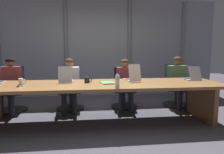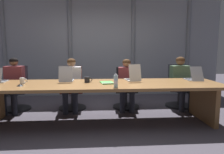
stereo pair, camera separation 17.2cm
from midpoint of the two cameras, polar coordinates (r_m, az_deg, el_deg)
The scene contains 19 objects.
ground_plane at distance 3.84m, azimuth -1.88°, elevation -12.49°, with size 14.18×14.18×0.00m, color #47424C.
conference_table at distance 3.67m, azimuth -1.92°, elevation -3.77°, with size 4.35×1.12×0.72m.
curtain_backdrop at distance 5.95m, azimuth -2.84°, elevation 8.11°, with size 7.09×0.17×2.74m.
laptop_left_mid at distance 3.92m, azimuth -11.32°, elevation -0.41°, with size 0.25×0.37×0.30m.
laptop_center at distance 3.96m, azimuth 6.99°, elevation -0.18°, with size 0.28×0.45×0.33m.
laptop_right_mid at distance 4.30m, azimuth 22.72°, elevation -0.20°, with size 0.24×0.48×0.28m.
office_chair_left_end at distance 4.98m, azimuth -24.16°, elevation -4.18°, with size 0.60×0.60×0.96m.
office_chair_left_mid at distance 4.71m, azimuth -9.98°, elevation -4.32°, with size 0.60×0.60×0.95m.
office_chair_center at distance 4.74m, azimuth 4.94°, elevation -4.28°, with size 0.60×0.60×0.91m.
office_chair_right_mid at distance 5.09m, azimuth 18.91°, elevation -3.65°, with size 0.60×0.61×0.97m.
person_left_end at distance 4.78m, azimuth -24.86°, elevation -1.17°, with size 0.39×0.55×1.15m.
person_left_mid at distance 4.50m, azimuth -10.17°, elevation -1.14°, with size 0.42×0.55×1.13m.
person_center at distance 4.53m, azimuth 5.18°, elevation -1.19°, with size 0.40×0.57×1.11m.
person_right_mid at distance 4.89m, azimuth 19.67°, elevation -0.50°, with size 0.43×0.56×1.16m.
water_bottle_primary at distance 3.23m, azimuth 2.60°, elevation -1.24°, with size 0.07×0.07×0.22m.
coffee_mug_near at distance 3.76m, azimuth -5.59°, elevation -0.74°, with size 0.14×0.10×0.10m.
coffee_mug_far at distance 3.87m, azimuth -22.49°, elevation -1.01°, with size 0.13×0.08×0.11m.
conference_mic_left_side at distance 3.66m, azimuth -23.03°, elevation -2.07°, with size 0.11×0.11×0.04m, color black.
spiral_notepad at distance 3.66m, azimuth 0.01°, elevation -1.61°, with size 0.27×0.34×0.03m.
Camera 2 is at (-0.06, -3.61, 1.32)m, focal length 32.84 mm.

